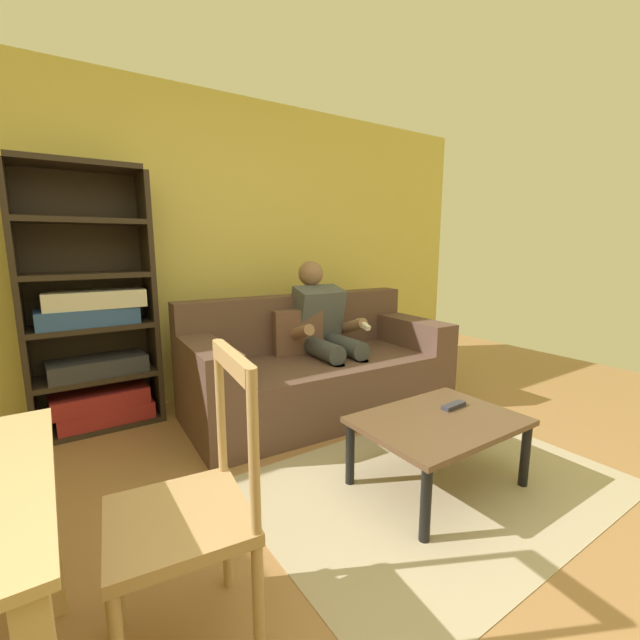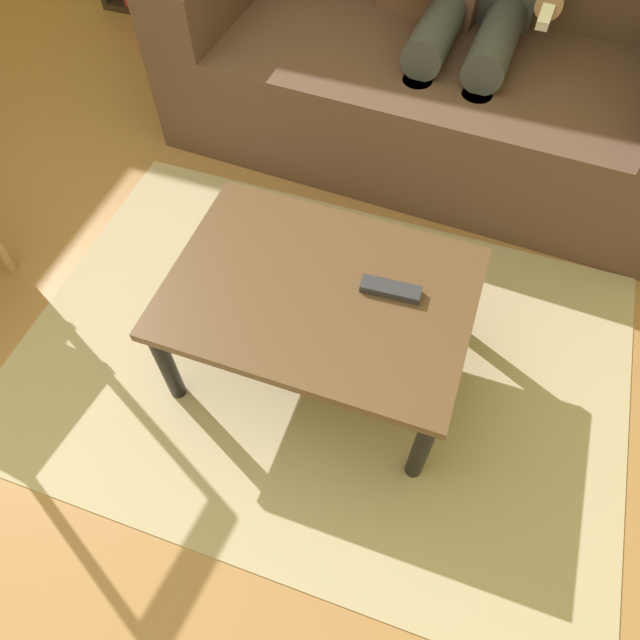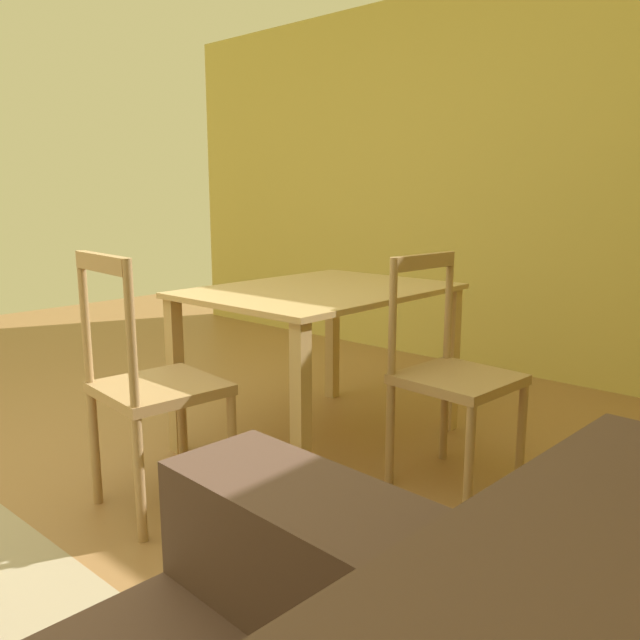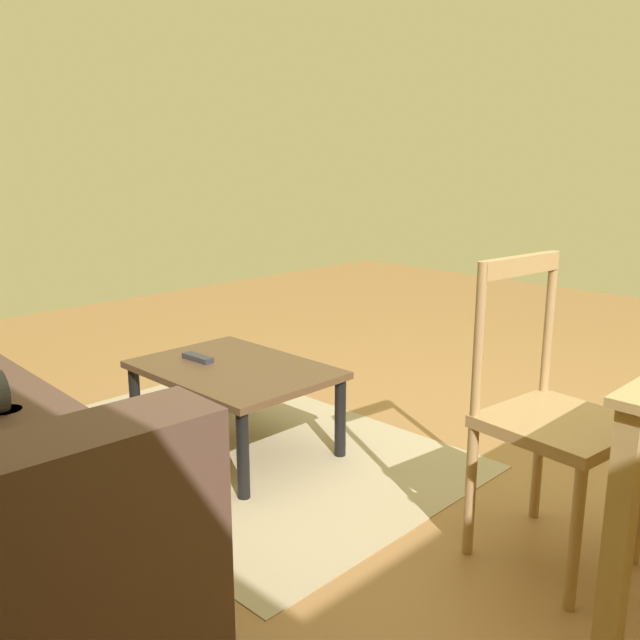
{
  "view_description": "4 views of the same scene",
  "coord_description": "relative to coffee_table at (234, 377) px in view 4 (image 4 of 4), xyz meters",
  "views": [
    {
      "loc": [
        -0.82,
        -0.87,
        1.31
      ],
      "look_at": [
        0.92,
        1.75,
        0.74
      ],
      "focal_mm": 23.19,
      "sensor_mm": 36.0,
      "label": 1
    },
    {
      "loc": [
        1.21,
        -0.39,
        1.69
      ],
      "look_at": [
        0.88,
        0.52,
        0.23
      ],
      "focal_mm": 32.21,
      "sensor_mm": 36.0,
      "label": 2
    },
    {
      "loc": [
        0.77,
        2.32,
        1.19
      ],
      "look_at": [
        -1.45,
        0.34,
        0.6
      ],
      "focal_mm": 35.78,
      "sensor_mm": 36.0,
      "label": 3
    },
    {
      "loc": [
        -1.44,
        2.32,
        1.3
      ],
      "look_at": [
        -0.26,
        1.14,
        0.9
      ],
      "focal_mm": 38.58,
      "sensor_mm": 36.0,
      "label": 4
    }
  ],
  "objects": [
    {
      "name": "ground_plane",
      "position": [
        -0.88,
        -0.52,
        -0.34
      ],
      "size": [
        8.52,
        8.52,
        0.0
      ],
      "primitive_type": "plane",
      "color": "#9E7042"
    },
    {
      "name": "dining_chair_facing_couch",
      "position": [
        -1.4,
        -0.19,
        0.14
      ],
      "size": [
        0.46,
        0.46,
        0.99
      ],
      "color": "tan",
      "rests_on": "ground_plane"
    },
    {
      "name": "tv_remote",
      "position": [
        0.19,
        0.06,
        0.06
      ],
      "size": [
        0.17,
        0.06,
        0.02
      ],
      "primitive_type": "cube",
      "rotation": [
        0.0,
        0.0,
        1.63
      ],
      "color": "#2D2D38",
      "rests_on": "coffee_table"
    },
    {
      "name": "coffee_table",
      "position": [
        0.0,
        0.0,
        0.0
      ],
      "size": [
        0.87,
        0.63,
        0.39
      ],
      "color": "brown",
      "rests_on": "ground_plane"
    },
    {
      "name": "area_rug",
      "position": [
        0.0,
        0.0,
        -0.34
      ],
      "size": [
        2.01,
        1.42,
        0.01
      ],
      "primitive_type": "cube",
      "rotation": [
        0.0,
        0.0,
        0.01
      ],
      "color": "tan",
      "rests_on": "ground_plane"
    }
  ]
}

